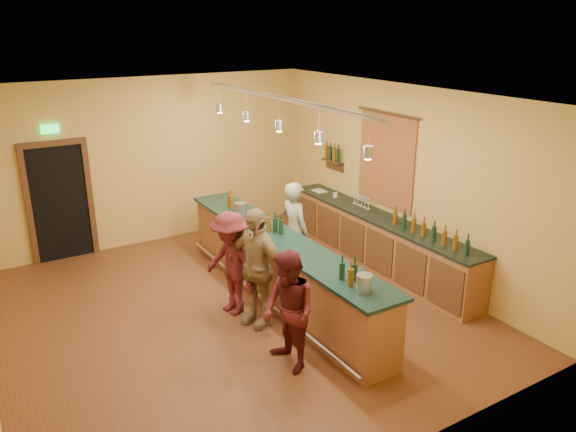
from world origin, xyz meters
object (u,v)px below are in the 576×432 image
customer_c (231,263)px  bartender (295,231)px  customer_b (256,267)px  bar_stool (249,218)px  back_counter (379,241)px  tasting_bar (280,264)px  customer_a (289,312)px

customer_c → bartender: bearing=97.5°
customer_b → bar_stool: bearing=134.1°
bar_stool → bartender: bearing=-89.6°
back_counter → tasting_bar: size_ratio=0.89×
tasting_bar → customer_c: 0.84m
tasting_bar → customer_a: bearing=-117.1°
customer_b → bar_stool: 2.96m
customer_a → customer_b: (0.18, 1.18, 0.10)m
tasting_bar → bartender: 0.87m
tasting_bar → customer_a: (-0.84, -1.64, 0.17)m
bartender → customer_a: size_ratio=1.08×
back_counter → tasting_bar: 2.15m
customer_c → bar_stool: customer_c is taller
customer_b → bartender: bearing=107.9°
customer_a → customer_c: customer_c is taller
customer_b → bar_stool: size_ratio=2.44×
bartender → bar_stool: 1.67m
customer_a → customer_c: 1.66m
back_counter → bar_stool: size_ratio=6.33×
bartender → customer_b: bearing=123.7°
tasting_bar → bartender: bartender is taller
tasting_bar → back_counter: bearing=4.8°
bartender → customer_b: 1.63m
customer_a → customer_c: (0.02, 1.66, 0.01)m
bar_stool → customer_b: bearing=-115.5°
customer_a → bar_stool: customer_a is taller
customer_a → bartender: bearing=146.5°
customer_a → customer_b: size_ratio=0.89×
customer_c → back_counter: bearing=80.3°
bartender → bar_stool: bearing=-4.3°
customer_b → customer_a: bearing=-29.3°
back_counter → customer_c: (-2.95, -0.16, 0.30)m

